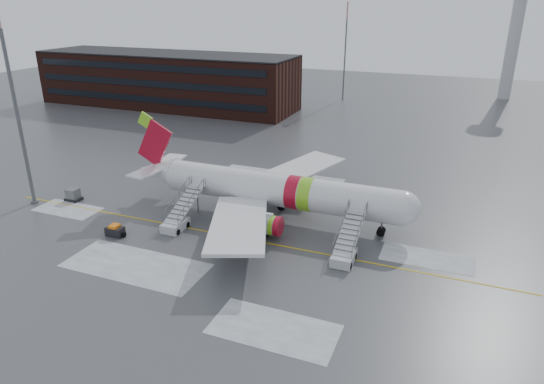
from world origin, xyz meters
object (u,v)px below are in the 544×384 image
at_px(airliner, 271,190).
at_px(pushback_tug, 257,229).
at_px(airstair_aft, 179,218).
at_px(uld_container, 73,195).
at_px(airstair_fwd, 346,249).
at_px(baggage_tractor, 115,231).
at_px(light_mast_near, 13,95).

bearing_deg(airliner, pushback_tug, -85.48).
distance_m(airliner, pushback_tug, 5.66).
xyz_separation_m(airstair_aft, uld_container, (-16.71, 1.64, -0.34)).
distance_m(airstair_fwd, pushback_tug, 10.37).
bearing_deg(airliner, airstair_fwd, -31.61).
relative_size(pushback_tug, baggage_tractor, 0.96).
relative_size(airliner, airstair_aft, 4.55).
bearing_deg(airstair_aft, pushback_tug, 10.43).
relative_size(uld_container, baggage_tractor, 0.78).
relative_size(airstair_fwd, uld_container, 3.97).
distance_m(uld_container, light_mast_near, 13.73).
xyz_separation_m(baggage_tractor, light_mast_near, (-15.39, 3.56, 13.09)).
xyz_separation_m(airstair_aft, pushback_tug, (8.89, 1.64, -0.46)).
bearing_deg(pushback_tug, airstair_aft, -169.57).
xyz_separation_m(airliner, pushback_tug, (0.39, -4.90, -2.82)).
bearing_deg(airliner, uld_container, -169.00).
distance_m(pushback_tug, uld_container, 25.60).
bearing_deg(airliner, light_mast_near, -165.79).
xyz_separation_m(airstair_fwd, pushback_tug, (-10.23, 1.64, -0.46)).
xyz_separation_m(pushback_tug, uld_container, (-25.60, -0.00, 0.13)).
bearing_deg(light_mast_near, airstair_aft, 2.38).
xyz_separation_m(airstair_aft, light_mast_near, (-20.70, -0.86, 12.56)).
distance_m(airstair_aft, uld_container, 16.79).
height_order(airstair_fwd, airstair_aft, same).
distance_m(airstair_aft, pushback_tug, 9.05).
bearing_deg(airstair_aft, light_mast_near, -177.62).
distance_m(pushback_tug, baggage_tractor, 15.43).
bearing_deg(airstair_fwd, airstair_aft, 180.00).
bearing_deg(baggage_tractor, airstair_aft, 39.79).
height_order(airstair_fwd, uld_container, airstair_fwd).
bearing_deg(baggage_tractor, uld_container, 152.04).
height_order(baggage_tractor, light_mast_near, light_mast_near).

